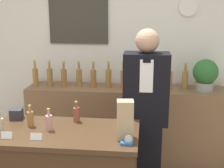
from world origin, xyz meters
name	(u,v)px	position (x,y,z in m)	size (l,w,h in m)	color
back_wall	(113,50)	(0.00, 2.00, 1.36)	(5.20, 0.09, 2.70)	silver
back_shelf	(126,125)	(0.18, 1.72, 0.47)	(2.37, 0.43, 0.95)	brown
shopkeeper	(145,117)	(0.42, 1.02, 0.85)	(0.43, 0.27, 1.70)	black
potted_plant	(205,74)	(1.09, 1.70, 1.15)	(0.29, 0.29, 0.37)	#9E998E
paper_bag	(125,120)	(0.26, 0.38, 1.06)	(0.14, 0.11, 0.31)	tan
tape_dispenser	(127,142)	(0.28, 0.27, 0.92)	(0.09, 0.06, 0.07)	#2D66A8
price_card_left	(6,135)	(-0.65, 0.28, 0.93)	(0.09, 0.02, 0.06)	white
price_card_right	(36,137)	(-0.42, 0.28, 0.93)	(0.09, 0.02, 0.06)	white
gift_box	(16,114)	(-0.75, 0.71, 0.95)	(0.12, 0.12, 0.09)	#2D2D33
counter_bottle_0	(0,126)	(-0.74, 0.36, 0.97)	(0.06, 0.06, 0.19)	tan
counter_bottle_1	(30,118)	(-0.56, 0.55, 0.97)	(0.06, 0.06, 0.19)	olive
counter_bottle_2	(49,122)	(-0.37, 0.48, 0.97)	(0.06, 0.06, 0.19)	tan
counter_bottle_3	(76,114)	(-0.19, 0.70, 0.97)	(0.06, 0.06, 0.19)	brown
shelf_bottle_0	(35,76)	(-0.92, 1.72, 1.07)	(0.07, 0.07, 0.32)	olive
shelf_bottle_1	(50,76)	(-0.74, 1.72, 1.07)	(0.07, 0.07, 0.32)	olive
shelf_bottle_2	(64,77)	(-0.57, 1.71, 1.07)	(0.07, 0.07, 0.32)	#9C6333
shelf_bottle_3	(79,77)	(-0.39, 1.74, 1.07)	(0.07, 0.07, 0.32)	olive
shelf_bottle_4	(93,78)	(-0.21, 1.71, 1.07)	(0.07, 0.07, 0.32)	#9D6434
shelf_bottle_5	(108,78)	(-0.03, 1.73, 1.07)	(0.07, 0.07, 0.32)	olive
shelf_bottle_6	(123,79)	(0.15, 1.71, 1.07)	(0.07, 0.07, 0.32)	#A4653E
shelf_bottle_7	(139,78)	(0.33, 1.74, 1.07)	(0.07, 0.07, 0.32)	#996539
shelf_bottle_8	(154,79)	(0.51, 1.71, 1.07)	(0.07, 0.07, 0.32)	#A26B3F
shelf_bottle_9	(169,79)	(0.69, 1.74, 1.07)	(0.07, 0.07, 0.32)	olive
shelf_bottle_10	(185,79)	(0.87, 1.74, 1.07)	(0.07, 0.07, 0.32)	olive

